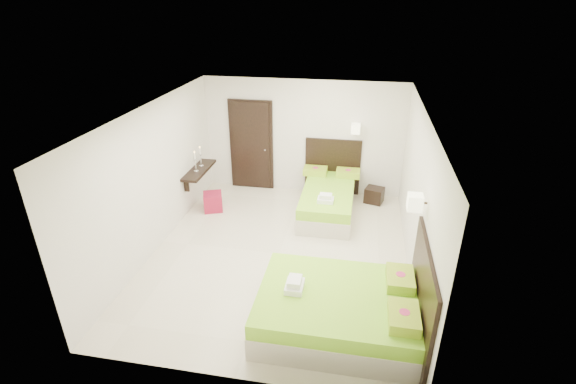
% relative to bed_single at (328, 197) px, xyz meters
% --- Properties ---
extents(floor, '(5.50, 5.50, 0.00)m').
position_rel_bed_single_xyz_m(floor, '(-0.70, -1.80, -0.32)').
color(floor, beige).
rests_on(floor, ground).
extents(bed_single, '(1.26, 2.10, 1.73)m').
position_rel_bed_single_xyz_m(bed_single, '(0.00, 0.00, 0.00)').
color(bed_single, beige).
rests_on(bed_single, ground).
extents(bed_double, '(2.20, 1.87, 1.82)m').
position_rel_bed_single_xyz_m(bed_double, '(0.53, -3.44, 0.01)').
color(bed_double, beige).
rests_on(bed_double, ground).
extents(nightstand, '(0.47, 0.44, 0.34)m').
position_rel_bed_single_xyz_m(nightstand, '(0.98, 0.59, -0.15)').
color(nightstand, black).
rests_on(nightstand, ground).
extents(ottoman, '(0.50, 0.50, 0.39)m').
position_rel_bed_single_xyz_m(ottoman, '(-2.44, -0.40, -0.13)').
color(ottoman, maroon).
rests_on(ottoman, ground).
extents(door, '(1.02, 0.15, 2.14)m').
position_rel_bed_single_xyz_m(door, '(-1.90, 0.90, 0.73)').
color(door, black).
rests_on(door, ground).
extents(console_shelf, '(0.35, 1.20, 0.78)m').
position_rel_bed_single_xyz_m(console_shelf, '(-2.79, -0.20, 0.50)').
color(console_shelf, black).
rests_on(console_shelf, ground).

